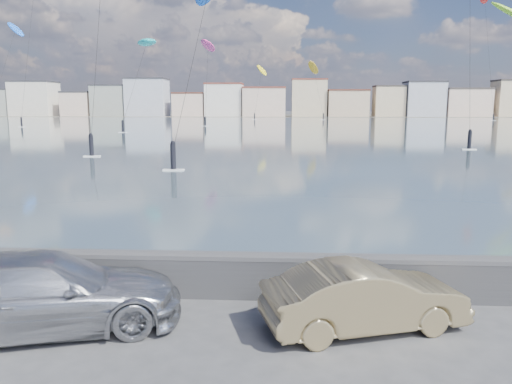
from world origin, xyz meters
The scene contains 12 objects.
ground centered at (0.00, 0.00, 0.00)m, with size 700.00×700.00×0.00m, color #333335.
bay_water centered at (0.00, 91.50, 0.01)m, with size 500.00×177.00×0.00m, color #394F59.
far_shore_strip centered at (0.00, 200.00, 0.01)m, with size 500.00×60.00×0.00m, color #4C473D.
seawall centered at (0.00, 2.70, 0.58)m, with size 400.00×0.36×1.08m.
far_buildings centered at (1.31, 186.00, 6.03)m, with size 240.79×13.26×14.60m.
car_silver centered at (-2.88, 0.88, 0.75)m, with size 2.09×5.15×1.49m, color #A9ABB0.
car_champagne centered at (3.25, 1.24, 0.64)m, with size 1.36×3.91×1.29m, color tan.
kitesurfer_4 centered at (-21.45, 77.11, 14.50)m, with size 6.46×12.86×15.55m.
kitesurfer_5 centered at (-77.51, 139.97, 25.74)m, with size 7.54×17.35×29.12m.
kitesurfer_8 centered at (-14.82, 101.96, 16.71)m, with size 3.36×12.66×18.37m.
kitesurfer_13 centered at (10.57, 152.30, 15.54)m, with size 5.74×15.60×18.05m.
kitesurfer_16 centered at (-5.49, 150.04, 14.75)m, with size 4.92×12.51×17.48m.
Camera 1 is at (1.67, -7.96, 4.29)m, focal length 35.00 mm.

